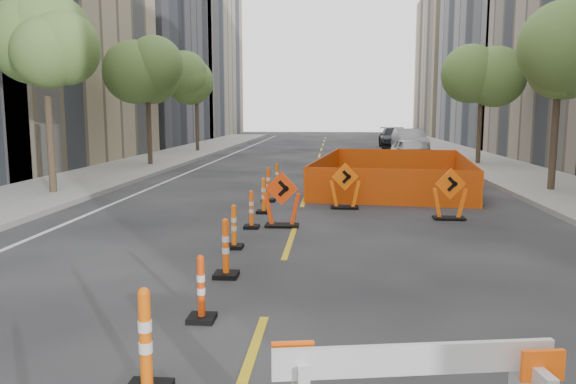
# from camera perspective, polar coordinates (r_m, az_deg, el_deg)

# --- Properties ---
(ground_plane) EXTENTS (140.00, 140.00, 0.00)m
(ground_plane) POSITION_cam_1_polar(r_m,az_deg,el_deg) (8.37, -1.98, -11.43)
(ground_plane) COLOR black
(sidewalk_left) EXTENTS (4.00, 90.00, 0.15)m
(sidewalk_left) POSITION_cam_1_polar(r_m,az_deg,el_deg) (22.34, -21.73, 0.58)
(sidewalk_left) COLOR gray
(sidewalk_left) RESTS_ON ground
(sidewalk_right) EXTENTS (4.00, 90.00, 0.15)m
(sidewalk_right) POSITION_cam_1_polar(r_m,az_deg,el_deg) (21.58, 26.61, 0.05)
(sidewalk_right) COLOR gray
(sidewalk_right) RESTS_ON ground
(bld_left_d) EXTENTS (12.00, 16.00, 14.00)m
(bld_left_d) POSITION_cam_1_polar(r_m,az_deg,el_deg) (50.50, -16.53, 12.63)
(bld_left_d) COLOR #4C4C51
(bld_left_d) RESTS_ON ground
(bld_left_e) EXTENTS (12.00, 20.00, 20.00)m
(bld_left_e) POSITION_cam_1_polar(r_m,az_deg,el_deg) (66.30, -11.38, 14.27)
(bld_left_e) COLOR gray
(bld_left_e) RESTS_ON ground
(bld_right_d) EXTENTS (12.00, 18.00, 20.00)m
(bld_right_d) POSITION_cam_1_polar(r_m,az_deg,el_deg) (51.15, 23.88, 15.60)
(bld_right_d) COLOR gray
(bld_right_d) RESTS_ON ground
(bld_right_e) EXTENTS (12.00, 14.00, 16.00)m
(bld_right_e) POSITION_cam_1_polar(r_m,az_deg,el_deg) (68.54, 18.67, 12.12)
(bld_right_e) COLOR tan
(bld_right_e) RESTS_ON ground
(tree_l_b) EXTENTS (2.80, 2.80, 5.95)m
(tree_l_b) POSITION_cam_1_polar(r_m,az_deg,el_deg) (20.19, -23.42, 12.41)
(tree_l_b) COLOR #382B1E
(tree_l_b) RESTS_ON ground
(tree_l_c) EXTENTS (2.80, 2.80, 5.95)m
(tree_l_c) POSITION_cam_1_polar(r_m,az_deg,el_deg) (29.40, -14.10, 11.30)
(tree_l_c) COLOR #382B1E
(tree_l_c) RESTS_ON ground
(tree_l_d) EXTENTS (2.80, 2.80, 5.95)m
(tree_l_d) POSITION_cam_1_polar(r_m,az_deg,el_deg) (39.00, -9.31, 10.62)
(tree_l_d) COLOR #382B1E
(tree_l_d) RESTS_ON ground
(tree_r_b) EXTENTS (2.80, 2.80, 5.95)m
(tree_r_b) POSITION_cam_1_polar(r_m,az_deg,el_deg) (21.26, 25.86, 12.03)
(tree_r_b) COLOR #382B1E
(tree_r_b) RESTS_ON ground
(tree_r_c) EXTENTS (2.80, 2.80, 5.95)m
(tree_r_c) POSITION_cam_1_polar(r_m,az_deg,el_deg) (30.80, 19.09, 10.95)
(tree_r_c) COLOR #382B1E
(tree_r_c) RESTS_ON ground
(channelizer_1) EXTENTS (0.44, 0.44, 1.12)m
(channelizer_1) POSITION_cam_1_polar(r_m,az_deg,el_deg) (5.88, -14.28, -14.56)
(channelizer_1) COLOR #E15809
(channelizer_1) RESTS_ON ground
(channelizer_2) EXTENTS (0.36, 0.36, 0.92)m
(channelizer_2) POSITION_cam_1_polar(r_m,az_deg,el_deg) (7.73, -8.82, -9.63)
(channelizer_2) COLOR red
(channelizer_2) RESTS_ON ground
(channelizer_3) EXTENTS (0.40, 0.40, 1.03)m
(channelizer_3) POSITION_cam_1_polar(r_m,az_deg,el_deg) (9.63, -6.35, -5.66)
(channelizer_3) COLOR #F8530A
(channelizer_3) RESTS_ON ground
(channelizer_4) EXTENTS (0.36, 0.36, 0.92)m
(channelizer_4) POSITION_cam_1_polar(r_m,az_deg,el_deg) (11.62, -5.51, -3.51)
(channelizer_4) COLOR #FE660A
(channelizer_4) RESTS_ON ground
(channelizer_5) EXTENTS (0.37, 0.37, 0.93)m
(channelizer_5) POSITION_cam_1_polar(r_m,az_deg,el_deg) (13.58, -3.74, -1.77)
(channelizer_5) COLOR #FF580A
(channelizer_5) RESTS_ON ground
(channelizer_6) EXTENTS (0.39, 0.39, 1.00)m
(channelizer_6) POSITION_cam_1_polar(r_m,az_deg,el_deg) (15.55, -2.50, -0.36)
(channelizer_6) COLOR orange
(channelizer_6) RESTS_ON ground
(channelizer_7) EXTENTS (0.43, 0.43, 1.09)m
(channelizer_7) POSITION_cam_1_polar(r_m,az_deg,el_deg) (17.55, -2.02, 0.78)
(channelizer_7) COLOR #DD4809
(channelizer_7) RESTS_ON ground
(channelizer_8) EXTENTS (0.41, 0.41, 1.03)m
(channelizer_8) POSITION_cam_1_polar(r_m,az_deg,el_deg) (19.54, -1.14, 1.45)
(channelizer_8) COLOR #D55509
(channelizer_8) RESTS_ON ground
(chevron_sign_left) EXTENTS (1.00, 0.71, 1.36)m
(chevron_sign_left) POSITION_cam_1_polar(r_m,az_deg,el_deg) (13.69, -0.63, -0.75)
(chevron_sign_left) COLOR #F43E0A
(chevron_sign_left) RESTS_ON ground
(chevron_sign_center) EXTENTS (1.00, 0.75, 1.34)m
(chevron_sign_center) POSITION_cam_1_polar(r_m,az_deg,el_deg) (16.35, 5.80, 0.64)
(chevron_sign_center) COLOR #FF660A
(chevron_sign_center) RESTS_ON ground
(chevron_sign_right) EXTENTS (0.97, 0.66, 1.35)m
(chevron_sign_right) POSITION_cam_1_polar(r_m,az_deg,el_deg) (15.21, 16.12, -0.19)
(chevron_sign_right) COLOR #F6590A
(chevron_sign_right) RESTS_ON ground
(safety_fence) EXTENTS (6.28, 9.48, 1.11)m
(safety_fence) POSITION_cam_1_polar(r_m,az_deg,el_deg) (21.45, 10.69, 2.03)
(safety_fence) COLOR #FF660D
(safety_fence) RESTS_ON ground
(parked_car_near) EXTENTS (2.09, 4.32, 1.42)m
(parked_car_near) POSITION_cam_1_polar(r_m,az_deg,el_deg) (30.10, 12.44, 4.01)
(parked_car_near) COLOR #B1B1B3
(parked_car_near) RESTS_ON ground
(parked_car_mid) EXTENTS (1.98, 5.13, 1.67)m
(parked_car_mid) POSITION_cam_1_polar(r_m,az_deg,el_deg) (38.35, 12.25, 5.06)
(parked_car_mid) COLOR gray
(parked_car_mid) RESTS_ON ground
(parked_car_far) EXTENTS (2.35, 5.52, 1.59)m
(parked_car_far) POSITION_cam_1_polar(r_m,az_deg,el_deg) (44.12, 10.75, 5.44)
(parked_car_far) COLOR black
(parked_car_far) RESTS_ON ground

